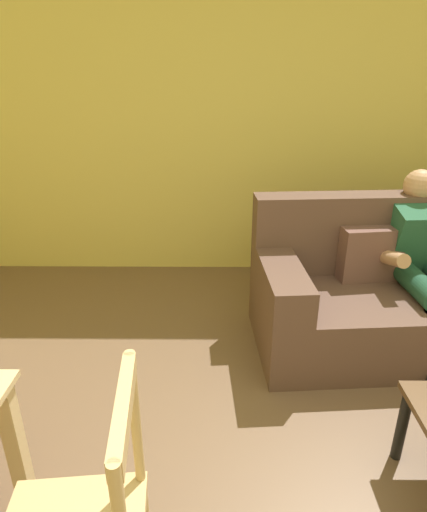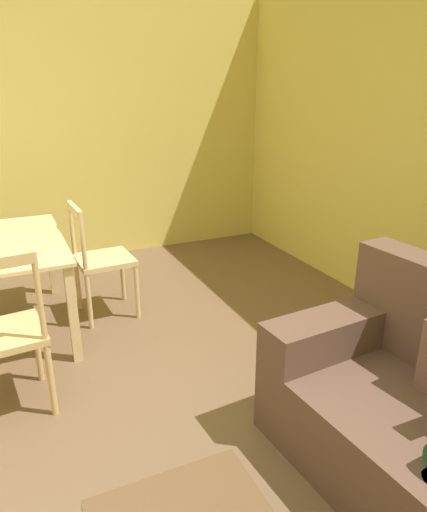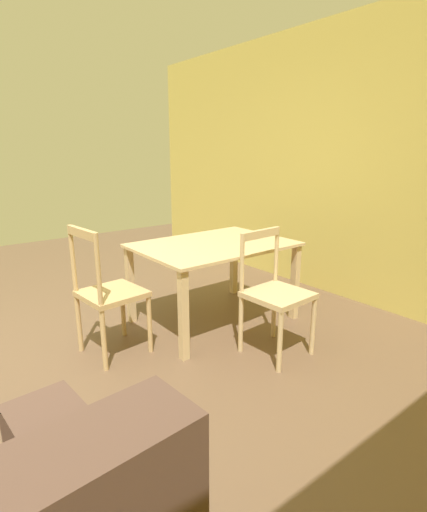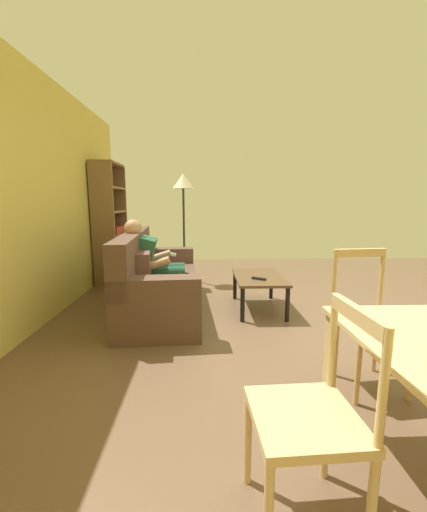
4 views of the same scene
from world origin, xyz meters
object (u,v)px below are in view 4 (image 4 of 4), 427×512
(tv_remote, at_px, (259,278))
(dining_chair_near_wall, at_px, (312,417))
(person_lounging, at_px, (155,263))
(dining_chair_facing_couch, at_px, (368,322))
(couch, at_px, (156,283))
(coffee_table, at_px, (259,280))
(bookshelf, at_px, (110,236))
(floor_lamp, at_px, (183,191))

(tv_remote, xyz_separation_m, dining_chair_near_wall, (-2.49, 0.22, 0.03))
(person_lounging, bearing_deg, dining_chair_facing_couch, -134.45)
(couch, relative_size, dining_chair_near_wall, 2.37)
(couch, relative_size, coffee_table, 2.34)
(person_lounging, height_order, tv_remote, person_lounging)
(person_lounging, height_order, dining_chair_facing_couch, person_lounging)
(couch, xyz_separation_m, tv_remote, (-0.21, -1.25, 0.09))
(dining_chair_facing_couch, bearing_deg, person_lounging, 45.55)
(couch, height_order, person_lounging, person_lounging)
(bookshelf, height_order, dining_chair_facing_couch, bookshelf)
(coffee_table, distance_m, tv_remote, 0.19)
(coffee_table, bearing_deg, dining_chair_near_wall, 174.66)
(person_lounging, relative_size, bookshelf, 0.57)
(coffee_table, xyz_separation_m, bookshelf, (1.55, 2.24, 0.39))
(tv_remote, bearing_deg, person_lounging, -67.05)
(couch, relative_size, tv_remote, 12.89)
(person_lounging, distance_m, tv_remote, 1.28)
(dining_chair_near_wall, distance_m, dining_chair_facing_couch, 1.23)
(person_lounging, distance_m, dining_chair_near_wall, 2.91)
(coffee_table, relative_size, floor_lamp, 0.53)
(couch, relative_size, person_lounging, 1.96)
(person_lounging, bearing_deg, floor_lamp, -10.95)
(person_lounging, xyz_separation_m, bookshelf, (1.49, 0.96, 0.17))
(floor_lamp, bearing_deg, dining_chair_facing_couch, -154.79)
(coffee_table, height_order, dining_chair_near_wall, dining_chair_near_wall)
(bookshelf, bearing_deg, person_lounging, -147.30)
(couch, height_order, bookshelf, bookshelf)
(couch, relative_size, bookshelf, 1.13)
(floor_lamp, bearing_deg, person_lounging, 169.05)
(couch, distance_m, floor_lamp, 1.88)
(dining_chair_near_wall, xyz_separation_m, floor_lamp, (4.16, 0.76, 1.03))
(person_lounging, height_order, coffee_table, person_lounging)
(tv_remote, xyz_separation_m, floor_lamp, (1.67, 0.97, 1.06))
(coffee_table, relative_size, dining_chair_near_wall, 1.01)
(dining_chair_near_wall, relative_size, floor_lamp, 0.52)
(bookshelf, bearing_deg, tv_remote, -128.00)
(couch, distance_m, bookshelf, 1.85)
(couch, bearing_deg, tv_remote, -99.55)
(person_lounging, bearing_deg, bookshelf, 32.70)
(dining_chair_facing_couch, relative_size, floor_lamp, 0.55)
(tv_remote, distance_m, floor_lamp, 2.21)
(coffee_table, height_order, tv_remote, tv_remote)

